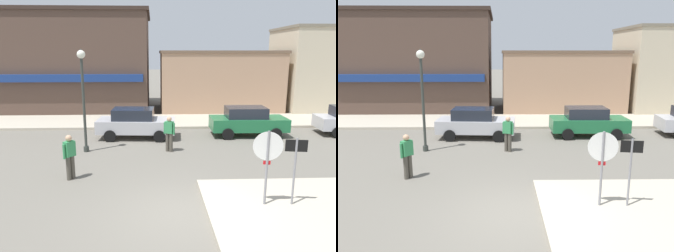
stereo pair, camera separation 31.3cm
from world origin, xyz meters
TOP-DOWN VIEW (x-y plane):
  - ground_plane at (0.00, 0.00)m, footprint 160.00×160.00m
  - sidewalk_corner at (3.93, -0.29)m, footprint 6.40×4.80m
  - kerb_far at (0.00, 12.30)m, footprint 80.00×4.00m
  - stop_sign at (2.42, 0.22)m, footprint 0.81×0.14m
  - one_way_sign at (3.21, 0.18)m, footprint 0.60×0.10m
  - lamp_post at (-3.79, 6.05)m, footprint 0.36×0.36m
  - parked_car_nearest at (-1.68, 8.43)m, footprint 4.10×2.08m
  - parked_car_second at (4.29, 8.65)m, footprint 4.03×1.94m
  - pedestrian_crossing_near at (-3.66, 2.74)m, footprint 0.40×0.50m
  - pedestrian_crossing_far at (-0.04, 5.92)m, footprint 0.53×0.37m
  - building_corner_shop at (-6.69, 18.15)m, footprint 11.39×8.20m
  - building_storefront_left_near at (4.23, 16.93)m, footprint 8.95×5.53m
  - building_storefront_left_mid at (12.90, 16.84)m, footprint 7.89×5.85m

SIDE VIEW (x-z plane):
  - ground_plane at x=0.00m, z-range 0.00..0.00m
  - sidewalk_corner at x=3.93m, z-range 0.00..0.15m
  - kerb_far at x=0.00m, z-range 0.00..0.15m
  - parked_car_nearest at x=-1.68m, z-range 0.03..1.59m
  - parked_car_second at x=4.29m, z-range 0.03..1.59m
  - pedestrian_crossing_near at x=-3.66m, z-range 0.06..1.67m
  - pedestrian_crossing_far at x=-0.04m, z-range 0.06..1.67m
  - one_way_sign at x=3.21m, z-range 0.28..2.38m
  - stop_sign at x=2.42m, z-range 0.37..2.67m
  - building_storefront_left_near at x=4.23m, z-range 0.00..4.53m
  - lamp_post at x=-3.79m, z-range 0.69..5.23m
  - building_storefront_left_mid at x=12.90m, z-range 0.00..6.27m
  - building_corner_shop at x=-6.69m, z-range 0.00..7.36m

